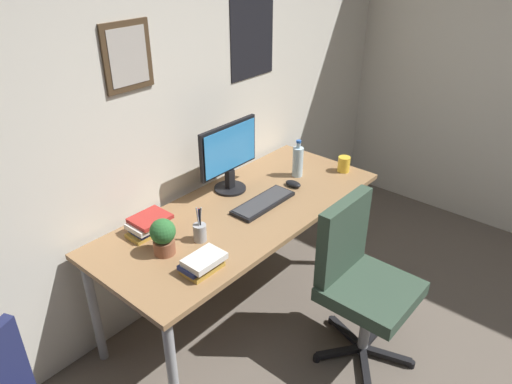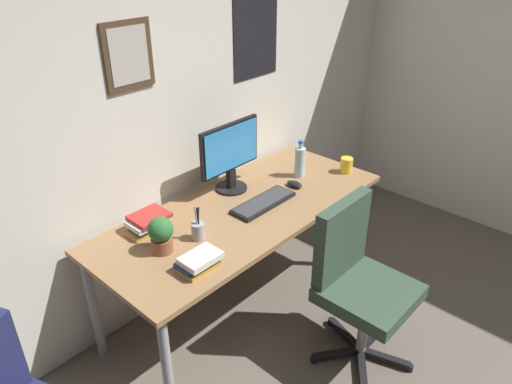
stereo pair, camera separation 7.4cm
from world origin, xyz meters
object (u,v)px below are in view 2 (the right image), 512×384
Objects in this scene: potted_plant at (161,234)px; pen_cup at (199,230)px; book_stack_left at (148,223)px; water_bottle at (300,162)px; monitor at (231,154)px; keyboard at (264,203)px; book_stack_right at (200,262)px; computer_mouse at (295,184)px; coffee_mug_near at (347,165)px; office_chair at (358,277)px.

potted_plant is 0.98× the size of pen_cup.
pen_cup is 0.87× the size of book_stack_left.
water_bottle is 1.26× the size of pen_cup.
book_stack_left is at bearing 116.93° from pen_cup.
pen_cup is (-0.51, -0.27, -0.19)m from monitor.
pen_cup reaches higher than keyboard.
book_stack_right is (0.03, -0.25, -0.06)m from potted_plant.
keyboard is at bearing -179.46° from computer_mouse.
pen_cup is at bearing 179.16° from computer_mouse.
water_bottle is at bearing 12.78° from book_stack_right.
coffee_mug_near is 0.58× the size of book_stack_right.
pen_cup is at bearing 128.35° from office_chair.
office_chair is 4.13× the size of book_stack_left.
office_chair is 1.04m from monitor.
book_stack_left is at bearing 163.33° from coffee_mug_near.
pen_cup is at bearing -15.42° from potted_plant.
office_chair reaches higher than pen_cup.
monitor is 0.50m from water_bottle.
water_bottle is at bearing 26.72° from computer_mouse.
coffee_mug_near is at bearing -6.58° from pen_cup.
potted_plant is (-0.71, -0.21, -0.13)m from monitor.
computer_mouse is at bearing 67.75° from office_chair.
office_chair is 1.07m from potted_plant.
monitor reaches higher than coffee_mug_near.
monitor is 0.82m from coffee_mug_near.
office_chair is 0.90m from pen_cup.
pen_cup is (-1.20, 0.14, 0.00)m from coffee_mug_near.
monitor is 2.00× the size of book_stack_left.
office_chair reaches higher than potted_plant.
potted_plant is (-1.00, 0.07, 0.09)m from computer_mouse.
book_stack_right is (-1.36, -0.05, -0.01)m from coffee_mug_near.
office_chair is at bearing -87.36° from keyboard.
office_chair is at bearing -34.63° from book_stack_right.
office_chair is 4.62× the size of book_stack_right.
coffee_mug_near is 0.61× the size of potted_plant.
office_chair is 0.89m from coffee_mug_near.
computer_mouse is 0.53× the size of book_stack_right.
computer_mouse is 0.56× the size of potted_plant.
coffee_mug_near is (0.40, -0.13, 0.03)m from computer_mouse.
computer_mouse is 0.92× the size of coffee_mug_near.
book_stack_right is at bearing -177.77° from coffee_mug_near.
office_chair is at bearing -119.32° from water_bottle.
monitor is 0.84m from book_stack_right.
potted_plant reaches higher than book_stack_left.
book_stack_left is (-1.07, 0.20, -0.06)m from water_bottle.
monitor reaches higher than book_stack_right.
monitor is at bearing 0.63° from book_stack_left.
water_bottle is at bearing 60.68° from office_chair.
book_stack_right is (-0.03, -0.45, -0.01)m from book_stack_left.
pen_cup is 0.25m from book_stack_right.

